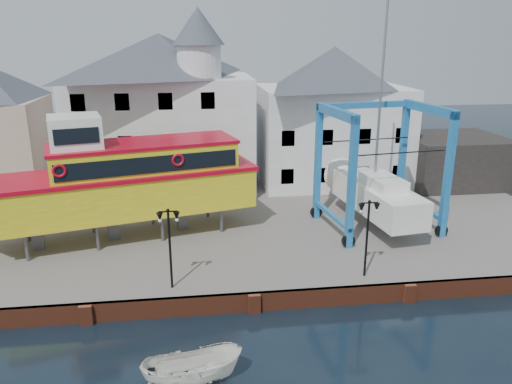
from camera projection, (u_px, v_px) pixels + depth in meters
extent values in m
plane|color=black|center=(254.00, 312.00, 24.69)|extent=(140.00, 140.00, 0.00)
cube|color=#635F5A|center=(235.00, 223.00, 34.94)|extent=(44.00, 22.00, 1.00)
cube|color=maroon|center=(254.00, 302.00, 24.65)|extent=(44.00, 0.25, 1.00)
cube|color=maroon|center=(86.00, 315.00, 23.51)|extent=(0.60, 0.36, 1.00)
cube|color=maroon|center=(254.00, 304.00, 24.49)|extent=(0.60, 0.36, 1.00)
cube|color=maroon|center=(409.00, 293.00, 25.47)|extent=(0.60, 0.36, 1.00)
cube|color=silver|center=(163.00, 134.00, 39.90)|extent=(14.00, 8.00, 9.00)
pyramid|color=#3C4049|center=(159.00, 55.00, 38.06)|extent=(14.00, 8.00, 3.20)
cube|color=black|center=(87.00, 185.00, 36.36)|extent=(1.00, 0.08, 1.20)
cube|color=black|center=(129.00, 184.00, 36.73)|extent=(1.00, 0.08, 1.20)
cube|color=black|center=(170.00, 182.00, 37.10)|extent=(1.00, 0.08, 1.20)
cube|color=black|center=(210.00, 181.00, 37.46)|extent=(1.00, 0.08, 1.20)
cube|color=black|center=(82.00, 145.00, 35.45)|extent=(1.00, 0.08, 1.20)
cube|color=black|center=(125.00, 144.00, 35.82)|extent=(1.00, 0.08, 1.20)
cube|color=black|center=(168.00, 143.00, 36.19)|extent=(1.00, 0.08, 1.20)
cube|color=black|center=(209.00, 142.00, 36.56)|extent=(1.00, 0.08, 1.20)
cube|color=black|center=(78.00, 103.00, 34.55)|extent=(1.00, 0.08, 1.20)
cube|color=black|center=(122.00, 102.00, 34.91)|extent=(1.00, 0.08, 1.20)
cube|color=black|center=(165.00, 101.00, 35.28)|extent=(1.00, 0.08, 1.20)
cube|color=black|center=(208.00, 101.00, 35.65)|extent=(1.00, 0.08, 1.20)
cylinder|color=silver|center=(199.00, 62.00, 36.28)|extent=(3.20, 3.20, 2.40)
cone|color=#3C4049|center=(198.00, 26.00, 35.52)|extent=(3.80, 3.80, 2.60)
cube|color=silver|center=(331.00, 135.00, 42.24)|extent=(12.00, 8.00, 8.00)
pyramid|color=#3C4049|center=(334.00, 67.00, 40.55)|extent=(12.00, 8.00, 3.20)
cube|color=black|center=(287.00, 176.00, 38.67)|extent=(1.00, 0.08, 1.20)
cube|color=black|center=(325.00, 175.00, 39.04)|extent=(1.00, 0.08, 1.20)
cube|color=black|center=(362.00, 174.00, 39.41)|extent=(1.00, 0.08, 1.20)
cube|color=black|center=(398.00, 172.00, 39.78)|extent=(1.00, 0.08, 1.20)
cube|color=black|center=(288.00, 138.00, 37.77)|extent=(1.00, 0.08, 1.20)
cube|color=black|center=(327.00, 137.00, 38.13)|extent=(1.00, 0.08, 1.20)
cube|color=black|center=(364.00, 136.00, 38.50)|extent=(1.00, 0.08, 1.20)
cube|color=black|center=(401.00, 135.00, 38.87)|extent=(1.00, 0.08, 1.20)
cube|color=black|center=(451.00, 160.00, 42.18)|extent=(8.00, 7.00, 4.00)
cylinder|color=black|center=(170.00, 251.00, 24.43)|extent=(0.12, 0.12, 4.00)
cube|color=black|center=(168.00, 211.00, 23.81)|extent=(0.90, 0.06, 0.06)
sphere|color=black|center=(168.00, 210.00, 23.79)|extent=(0.16, 0.16, 0.16)
cone|color=black|center=(160.00, 217.00, 23.84)|extent=(0.32, 0.32, 0.45)
sphere|color=white|center=(160.00, 221.00, 23.89)|extent=(0.18, 0.18, 0.18)
cone|color=black|center=(177.00, 216.00, 23.94)|extent=(0.32, 0.32, 0.45)
sphere|color=white|center=(177.00, 220.00, 23.99)|extent=(0.18, 0.18, 0.18)
cylinder|color=black|center=(367.00, 240.00, 25.65)|extent=(0.12, 0.12, 4.00)
cube|color=black|center=(369.00, 203.00, 25.03)|extent=(0.90, 0.06, 0.06)
sphere|color=black|center=(370.00, 201.00, 25.01)|extent=(0.16, 0.16, 0.16)
cone|color=black|center=(361.00, 208.00, 25.07)|extent=(0.32, 0.32, 0.45)
sphere|color=white|center=(361.00, 212.00, 25.12)|extent=(0.18, 0.18, 0.18)
cone|color=black|center=(377.00, 208.00, 25.16)|extent=(0.32, 0.32, 0.45)
sphere|color=white|center=(376.00, 211.00, 25.22)|extent=(0.18, 0.18, 0.18)
cylinder|color=#59595E|center=(26.00, 247.00, 27.73)|extent=(0.24, 0.24, 1.63)
cylinder|color=#59595E|center=(28.00, 229.00, 30.41)|extent=(0.24, 0.24, 1.63)
cylinder|color=#59595E|center=(97.00, 237.00, 29.09)|extent=(0.24, 0.24, 1.63)
cylinder|color=#59595E|center=(93.00, 220.00, 31.77)|extent=(0.24, 0.24, 1.63)
cylinder|color=#59595E|center=(162.00, 228.00, 30.45)|extent=(0.24, 0.24, 1.63)
cylinder|color=#59595E|center=(153.00, 213.00, 33.13)|extent=(0.24, 0.24, 1.63)
cylinder|color=#59595E|center=(221.00, 220.00, 31.81)|extent=(0.24, 0.24, 1.63)
cylinder|color=#59595E|center=(208.00, 206.00, 34.50)|extent=(0.24, 0.24, 1.63)
cube|color=#59595E|center=(37.00, 236.00, 29.26)|extent=(0.77, 0.69, 1.63)
cube|color=#59595E|center=(113.00, 226.00, 30.82)|extent=(0.77, 0.69, 1.63)
cube|color=#59595E|center=(182.00, 217.00, 32.37)|extent=(0.77, 0.69, 1.63)
cube|color=gold|center=(129.00, 193.00, 30.60)|extent=(15.76, 7.84, 2.39)
cube|color=#B1071B|center=(127.00, 173.00, 30.21)|extent=(16.12, 8.09, 0.24)
cube|color=gold|center=(144.00, 159.00, 30.36)|extent=(11.45, 6.32, 1.74)
cube|color=black|center=(150.00, 165.00, 28.69)|extent=(10.11, 2.70, 0.98)
cube|color=black|center=(139.00, 151.00, 32.01)|extent=(10.11, 2.70, 0.98)
cube|color=#B1071B|center=(143.00, 143.00, 30.07)|extent=(11.69, 6.48, 0.20)
cube|color=white|center=(75.00, 133.00, 28.44)|extent=(3.45, 3.45, 1.98)
cube|color=black|center=(76.00, 136.00, 27.14)|extent=(2.31, 0.66, 0.87)
torus|color=#B1071B|center=(59.00, 171.00, 26.85)|extent=(0.77, 0.34, 0.76)
torus|color=#B1071B|center=(178.00, 160.00, 29.18)|extent=(0.77, 0.34, 0.76)
cube|color=#135E9D|center=(352.00, 184.00, 28.58)|extent=(0.44, 0.44, 7.85)
cylinder|color=black|center=(348.00, 241.00, 29.65)|extent=(0.81, 0.38, 0.78)
cube|color=#135E9D|center=(318.00, 163.00, 33.38)|extent=(0.44, 0.44, 7.85)
cylinder|color=black|center=(316.00, 212.00, 34.45)|extent=(0.81, 0.38, 0.78)
cube|color=#135E9D|center=(448.00, 176.00, 30.13)|extent=(0.44, 0.44, 7.85)
cylinder|color=black|center=(441.00, 231.00, 31.20)|extent=(0.81, 0.38, 0.78)
cube|color=#135E9D|center=(402.00, 157.00, 34.94)|extent=(0.44, 0.44, 7.85)
cylinder|color=black|center=(398.00, 204.00, 36.00)|extent=(0.81, 0.38, 0.78)
cube|color=#135E9D|center=(336.00, 113.00, 29.85)|extent=(1.13, 5.61, 0.55)
cube|color=#135E9D|center=(331.00, 215.00, 31.83)|extent=(1.01, 5.59, 0.24)
cube|color=#135E9D|center=(429.00, 109.00, 31.41)|extent=(1.13, 5.61, 0.55)
cube|color=#135E9D|center=(419.00, 206.00, 33.38)|extent=(1.01, 5.59, 0.24)
cube|color=#135E9D|center=(365.00, 105.00, 33.03)|extent=(6.72, 1.27, 0.39)
cube|color=white|center=(377.00, 198.00, 32.33)|extent=(3.66, 8.67, 1.79)
cone|color=white|center=(345.00, 177.00, 36.93)|extent=(2.79, 2.12, 2.58)
cube|color=#59595E|center=(376.00, 216.00, 32.72)|extent=(0.53, 2.04, 0.78)
cube|color=white|center=(383.00, 182.00, 31.44)|extent=(2.22, 3.57, 0.67)
cylinder|color=#99999E|center=(381.00, 86.00, 30.71)|extent=(0.18, 0.18, 12.33)
cube|color=black|center=(398.00, 153.00, 29.44)|extent=(6.09, 0.92, 0.05)
cube|color=black|center=(367.00, 140.00, 33.16)|extent=(6.09, 0.92, 0.05)
imported|color=white|center=(193.00, 383.00, 19.66)|extent=(4.11, 1.88, 1.54)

